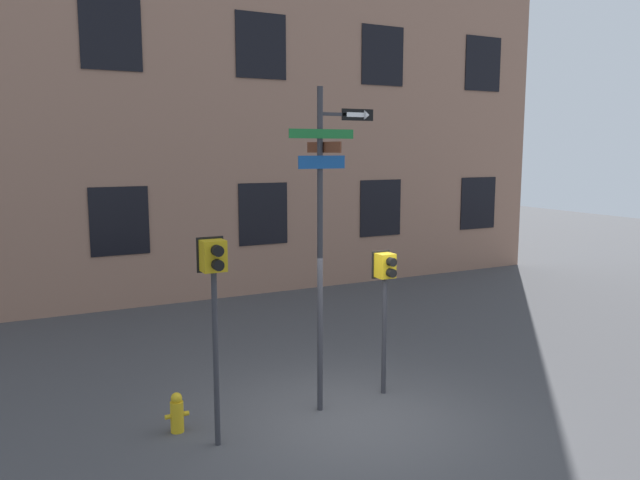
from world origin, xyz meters
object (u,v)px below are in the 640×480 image
at_px(street_sign_pole, 324,222).
at_px(fire_hydrant, 177,413).
at_px(pedestrian_signal_left, 214,283).
at_px(pedestrian_signal_right, 385,284).

bearing_deg(street_sign_pole, fire_hydrant, 173.04).
distance_m(pedestrian_signal_left, pedestrian_signal_right, 3.22).
distance_m(street_sign_pole, fire_hydrant, 3.62).
bearing_deg(pedestrian_signal_right, pedestrian_signal_left, -170.52).
bearing_deg(pedestrian_signal_right, fire_hydrant, 177.43).
height_order(street_sign_pole, pedestrian_signal_right, street_sign_pole).
xyz_separation_m(pedestrian_signal_left, fire_hydrant, (-0.41, 0.68, -2.06)).
distance_m(pedestrian_signal_right, fire_hydrant, 3.92).
relative_size(pedestrian_signal_left, fire_hydrant, 4.90).
height_order(pedestrian_signal_left, pedestrian_signal_right, pedestrian_signal_left).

